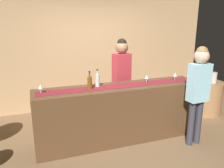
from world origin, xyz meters
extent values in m
plane|color=brown|center=(0.00, 0.00, 0.00)|extent=(10.00, 10.00, 0.00)
cube|color=tan|center=(0.00, 1.90, 1.45)|extent=(6.00, 0.12, 2.90)
cube|color=#543821|center=(0.00, 0.00, 0.50)|extent=(2.95, 0.60, 1.01)
cube|color=maroon|center=(0.00, 0.00, 1.01)|extent=(2.80, 0.28, 0.01)
cylinder|color=#B2C6C1|center=(-0.38, 0.08, 1.11)|extent=(0.07, 0.07, 0.21)
cylinder|color=#B2C6C1|center=(-0.38, 0.08, 1.26)|extent=(0.03, 0.03, 0.08)
cylinder|color=black|center=(-0.38, 0.08, 1.30)|extent=(0.03, 0.03, 0.02)
cylinder|color=brown|center=(-0.54, -0.01, 1.11)|extent=(0.07, 0.07, 0.21)
cylinder|color=brown|center=(-0.54, -0.01, 1.26)|extent=(0.03, 0.03, 0.08)
cylinder|color=black|center=(-0.54, -0.01, 1.30)|extent=(0.03, 0.03, 0.02)
cylinder|color=silver|center=(1.11, 0.02, 1.01)|extent=(0.06, 0.06, 0.00)
cylinder|color=silver|center=(1.11, 0.02, 1.05)|extent=(0.01, 0.01, 0.08)
cone|color=silver|center=(1.11, 0.02, 1.12)|extent=(0.07, 0.07, 0.06)
cylinder|color=silver|center=(-1.31, 0.02, 1.01)|extent=(0.06, 0.06, 0.00)
cylinder|color=silver|center=(-1.31, 0.02, 1.05)|extent=(0.01, 0.01, 0.08)
cone|color=silver|center=(-1.31, 0.02, 1.12)|extent=(0.07, 0.07, 0.06)
cylinder|color=silver|center=(0.53, 0.04, 1.01)|extent=(0.06, 0.06, 0.00)
cylinder|color=silver|center=(0.53, 0.04, 1.05)|extent=(0.01, 0.01, 0.08)
cone|color=silver|center=(0.53, 0.04, 1.12)|extent=(0.07, 0.07, 0.06)
cylinder|color=#26262B|center=(0.33, 0.60, 0.41)|extent=(0.11, 0.11, 0.83)
cylinder|color=#26262B|center=(0.18, 0.56, 0.41)|extent=(0.11, 0.11, 0.83)
cube|color=#B7333D|center=(0.26, 0.58, 1.15)|extent=(0.38, 0.27, 0.65)
sphere|color=#9E7051|center=(0.26, 0.58, 1.60)|extent=(0.25, 0.25, 0.25)
sphere|color=black|center=(0.26, 0.58, 1.67)|extent=(0.19, 0.19, 0.19)
cylinder|color=#33333D|center=(1.07, -0.59, 0.40)|extent=(0.11, 0.11, 0.80)
cylinder|color=#33333D|center=(1.23, -0.58, 0.40)|extent=(0.11, 0.11, 0.80)
cube|color=#99D1E0|center=(1.15, -0.59, 1.11)|extent=(0.35, 0.22, 0.63)
sphere|color=#DBAD89|center=(1.15, -0.59, 1.55)|extent=(0.24, 0.24, 0.24)
sphere|color=olive|center=(1.15, -0.59, 1.62)|extent=(0.19, 0.19, 0.19)
cylinder|color=#996B42|center=(2.35, 0.48, 0.37)|extent=(0.68, 0.68, 0.74)
cylinder|color=#B7B2A8|center=(2.43, 0.41, 0.86)|extent=(0.13, 0.13, 0.24)
camera|label=1|loc=(-1.40, -3.52, 2.10)|focal=36.65mm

